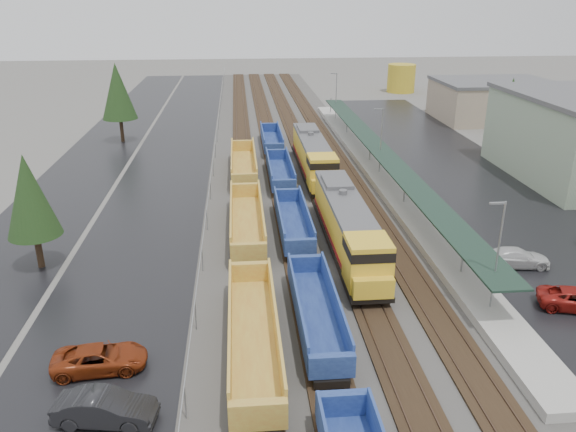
% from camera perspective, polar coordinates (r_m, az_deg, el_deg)
% --- Properties ---
extents(ballast_strip, '(20.00, 160.00, 0.08)m').
position_cam_1_polar(ballast_strip, '(73.47, 0.10, 6.12)').
color(ballast_strip, '#302D2B').
rests_on(ballast_strip, ground).
extents(trackbed, '(14.60, 160.00, 0.22)m').
position_cam_1_polar(trackbed, '(73.44, 0.10, 6.21)').
color(trackbed, black).
rests_on(trackbed, ground).
extents(west_parking_lot, '(10.00, 160.00, 0.02)m').
position_cam_1_polar(west_parking_lot, '(73.69, -11.65, 5.69)').
color(west_parking_lot, black).
rests_on(west_parking_lot, ground).
extents(west_road, '(9.00, 160.00, 0.02)m').
position_cam_1_polar(west_road, '(75.50, -19.24, 5.30)').
color(west_road, black).
rests_on(west_road, ground).
extents(east_commuter_lot, '(16.00, 100.00, 0.02)m').
position_cam_1_polar(east_commuter_lot, '(68.53, 16.97, 3.99)').
color(east_commuter_lot, black).
rests_on(east_commuter_lot, ground).
extents(station_platform, '(3.00, 80.00, 8.00)m').
position_cam_1_polar(station_platform, '(65.39, 9.26, 4.50)').
color(station_platform, '#9E9B93').
rests_on(station_platform, ground).
extents(chainlink_fence, '(0.08, 160.04, 2.02)m').
position_cam_1_polar(chainlink_fence, '(71.34, -7.46, 6.77)').
color(chainlink_fence, gray).
rests_on(chainlink_fence, ground).
extents(distant_hills, '(301.00, 140.00, 25.20)m').
position_cam_1_polar(distant_hills, '(227.91, 8.21, 16.44)').
color(distant_hills, '#455341').
rests_on(distant_hills, ground).
extents(tree_west_near, '(3.96, 3.96, 9.00)m').
position_cam_1_polar(tree_west_near, '(45.53, -24.80, 1.87)').
color(tree_west_near, '#332316').
rests_on(tree_west_near, ground).
extents(tree_west_far, '(4.84, 4.84, 11.00)m').
position_cam_1_polar(tree_west_far, '(83.14, -16.93, 12.03)').
color(tree_west_far, '#332316').
rests_on(tree_west_far, ground).
extents(tree_east, '(4.40, 4.40, 10.00)m').
position_cam_1_polar(tree_east, '(77.82, 21.61, 10.37)').
color(tree_east, '#332316').
rests_on(tree_east, ground).
extents(locomotive_lead, '(2.98, 19.62, 4.44)m').
position_cam_1_polar(locomotive_lead, '(44.96, 6.13, -1.13)').
color(locomotive_lead, black).
rests_on(locomotive_lead, ground).
extents(locomotive_trail, '(2.98, 19.62, 4.44)m').
position_cam_1_polar(locomotive_trail, '(64.57, 2.60, 6.06)').
color(locomotive_trail, black).
rests_on(locomotive_trail, ground).
extents(well_string_yellow, '(2.80, 85.39, 2.49)m').
position_cam_1_polar(well_string_yellow, '(33.36, -3.54, -11.97)').
color(well_string_yellow, '#BF8335').
rests_on(well_string_yellow, ground).
extents(well_string_blue, '(2.54, 87.37, 2.26)m').
position_cam_1_polar(well_string_blue, '(42.15, 1.49, -4.47)').
color(well_string_blue, navy).
rests_on(well_string_blue, ground).
extents(storage_tank, '(5.85, 5.85, 5.85)m').
position_cam_1_polar(storage_tank, '(126.00, 11.42, 13.56)').
color(storage_tank, gold).
rests_on(storage_tank, ground).
extents(parked_car_west_b, '(2.46, 5.19, 1.64)m').
position_cam_1_polar(parked_car_west_b, '(30.29, -18.09, -18.10)').
color(parked_car_west_b, black).
rests_on(parked_car_west_b, ground).
extents(parked_car_west_c, '(2.82, 5.36, 1.44)m').
position_cam_1_polar(parked_car_west_c, '(33.96, -18.55, -13.56)').
color(parked_car_west_c, maroon).
rests_on(parked_car_west_c, ground).
extents(parked_car_east_c, '(2.55, 5.17, 1.45)m').
position_cam_1_polar(parked_car_east_c, '(46.84, 22.22, -3.95)').
color(parked_car_east_c, silver).
rests_on(parked_car_east_c, ground).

